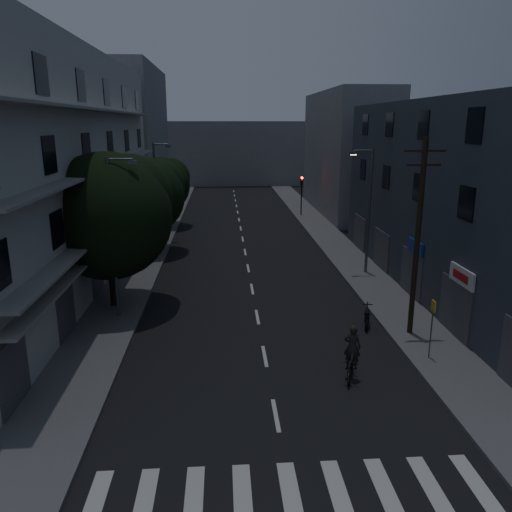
{
  "coord_description": "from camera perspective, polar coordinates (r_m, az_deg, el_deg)",
  "views": [
    {
      "loc": [
        -1.71,
        -13.04,
        9.69
      ],
      "look_at": [
        0.0,
        12.0,
        3.0
      ],
      "focal_mm": 35.0,
      "sensor_mm": 36.0,
      "label": 1
    }
  ],
  "objects": [
    {
      "name": "tree_far",
      "position": [
        48.51,
        -10.63,
        8.2
      ],
      "size": [
        5.25,
        5.25,
        6.5
      ],
      "color": "black",
      "rests_on": "sidewalk_left"
    },
    {
      "name": "building_far_right",
      "position": [
        56.81,
        10.28,
        11.48
      ],
      "size": [
        6.0,
        20.0,
        13.0
      ],
      "primitive_type": "cube",
      "color": "slate",
      "rests_on": "ground"
    },
    {
      "name": "traffic_signal_far_left",
      "position": [
        53.92,
        -8.95,
        7.73
      ],
      "size": [
        0.28,
        0.37,
        4.1
      ],
      "color": "black",
      "rests_on": "sidewalk_left"
    },
    {
      "name": "traffic_signal_far_right",
      "position": [
        53.57,
        5.24,
        7.8
      ],
      "size": [
        0.28,
        0.37,
        4.1
      ],
      "color": "black",
      "rests_on": "sidewalk_right"
    },
    {
      "name": "cyclist",
      "position": [
        20.12,
        10.86,
        -11.71
      ],
      "size": [
        1.2,
        1.89,
        2.26
      ],
      "rotation": [
        0.0,
        0.0,
        -0.35
      ],
      "color": "black",
      "rests_on": "ground"
    },
    {
      "name": "tree_near",
      "position": [
        27.05,
        -16.41,
        4.94
      ],
      "size": [
        6.65,
        6.65,
        8.2
      ],
      "color": "black",
      "rests_on": "sidewalk_left"
    },
    {
      "name": "lane_markings",
      "position": [
        45.37,
        -1.65,
        2.6
      ],
      "size": [
        0.15,
        60.5,
        0.01
      ],
      "color": "beige",
      "rests_on": "ground"
    },
    {
      "name": "sidewalk_left",
      "position": [
        39.66,
        -12.18,
        0.56
      ],
      "size": [
        3.0,
        90.0,
        0.15
      ],
      "primitive_type": "cube",
      "color": "#565659",
      "rests_on": "ground"
    },
    {
      "name": "ground",
      "position": [
        39.29,
        -1.29,
        0.65
      ],
      "size": [
        160.0,
        160.0,
        0.0
      ],
      "primitive_type": "plane",
      "color": "black",
      "rests_on": "ground"
    },
    {
      "name": "street_lamp_right",
      "position": [
        32.94,
        12.63,
        5.68
      ],
      "size": [
        1.51,
        0.25,
        8.0
      ],
      "color": "#53555A",
      "rests_on": "sidewalk_right"
    },
    {
      "name": "building_left",
      "position": [
        32.81,
        -22.43,
        9.1
      ],
      "size": [
        7.0,
        36.0,
        14.0
      ],
      "color": "#B2B2AD",
      "rests_on": "ground"
    },
    {
      "name": "crosswalk",
      "position": [
        14.79,
        4.11,
        -26.05
      ],
      "size": [
        10.9,
        3.0,
        0.01
      ],
      "color": "beige",
      "rests_on": "ground"
    },
    {
      "name": "utility_pole",
      "position": [
        23.49,
        18.01,
        2.34
      ],
      "size": [
        1.8,
        0.24,
        9.0
      ],
      "color": "black",
      "rests_on": "sidewalk_right"
    },
    {
      "name": "street_lamp_left_far",
      "position": [
        42.76,
        -11.26,
        7.81
      ],
      "size": [
        1.51,
        0.25,
        8.0
      ],
      "color": "#54575B",
      "rests_on": "sidewalk_left"
    },
    {
      "name": "sidewalk_right",
      "position": [
        40.3,
        9.43,
        0.92
      ],
      "size": [
        3.0,
        90.0,
        0.15
      ],
      "primitive_type": "cube",
      "color": "#565659",
      "rests_on": "ground"
    },
    {
      "name": "motorcycle",
      "position": [
        25.23,
        12.55,
        -6.97
      ],
      "size": [
        0.7,
        1.69,
        1.11
      ],
      "rotation": [
        0.0,
        0.0,
        -0.29
      ],
      "color": "black",
      "rests_on": "ground"
    },
    {
      "name": "tree_mid",
      "position": [
        38.62,
        -12.38,
        7.02
      ],
      "size": [
        5.8,
        5.8,
        7.13
      ],
      "color": "black",
      "rests_on": "sidewalk_left"
    },
    {
      "name": "street_lamp_left_near",
      "position": [
        25.48,
        -15.82,
        2.83
      ],
      "size": [
        1.51,
        0.25,
        8.0
      ],
      "color": "#54565B",
      "rests_on": "sidewalk_left"
    },
    {
      "name": "building_far_left",
      "position": [
        61.92,
        -13.82,
        12.95
      ],
      "size": [
        6.0,
        20.0,
        16.0
      ],
      "primitive_type": "cube",
      "color": "slate",
      "rests_on": "ground"
    },
    {
      "name": "bus_stop_sign",
      "position": [
        21.96,
        19.51,
        -6.79
      ],
      "size": [
        0.06,
        0.35,
        2.52
      ],
      "color": "#595B60",
      "rests_on": "sidewalk_right"
    },
    {
      "name": "building_far_end",
      "position": [
        83.19,
        -2.77,
        11.68
      ],
      "size": [
        24.0,
        8.0,
        10.0
      ],
      "primitive_type": "cube",
      "color": "slate",
      "rests_on": "ground"
    },
    {
      "name": "building_right",
      "position": [
        30.6,
        22.87,
        5.88
      ],
      "size": [
        6.19,
        28.0,
        11.0
      ],
      "color": "#2E343F",
      "rests_on": "ground"
    }
  ]
}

